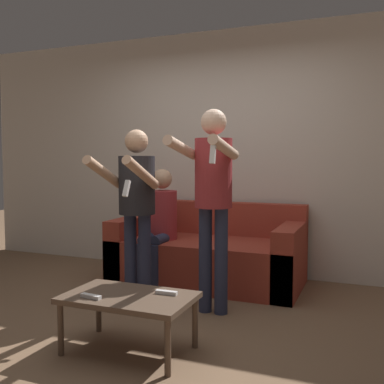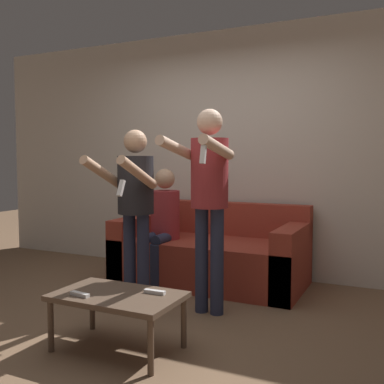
% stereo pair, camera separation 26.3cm
% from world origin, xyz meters
% --- Properties ---
extents(ground_plane, '(14.00, 14.00, 0.00)m').
position_xyz_m(ground_plane, '(0.00, 0.00, 0.00)').
color(ground_plane, brown).
extents(wall_back, '(6.40, 0.06, 2.70)m').
position_xyz_m(wall_back, '(0.00, 1.83, 1.35)').
color(wall_back, beige).
rests_on(wall_back, ground_plane).
extents(couch, '(1.91, 0.94, 0.81)m').
position_xyz_m(couch, '(0.01, 1.33, 0.28)').
color(couch, '#9E3828').
rests_on(couch, ground_plane).
extents(person_standing_left, '(0.44, 0.69, 1.54)m').
position_xyz_m(person_standing_left, '(-0.35, 0.45, 0.95)').
color(person_standing_left, '#282D47').
rests_on(person_standing_left, ground_plane).
extents(person_standing_right, '(0.43, 0.69, 1.68)m').
position_xyz_m(person_standing_right, '(0.36, 0.45, 1.05)').
color(person_standing_right, '#282D47').
rests_on(person_standing_right, ground_plane).
extents(person_seated, '(0.30, 0.53, 1.18)m').
position_xyz_m(person_seated, '(-0.44, 1.10, 0.65)').
color(person_seated, '#282D47').
rests_on(person_seated, ground_plane).
extents(coffee_table, '(0.85, 0.52, 0.38)m').
position_xyz_m(coffee_table, '(0.10, -0.46, 0.34)').
color(coffee_table, brown).
rests_on(coffee_table, ground_plane).
extents(remote_near, '(0.15, 0.05, 0.02)m').
position_xyz_m(remote_near, '(-0.10, -0.61, 0.39)').
color(remote_near, white).
rests_on(remote_near, coffee_table).
extents(remote_far, '(0.15, 0.04, 0.02)m').
position_xyz_m(remote_far, '(0.32, -0.35, 0.39)').
color(remote_far, white).
rests_on(remote_far, coffee_table).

